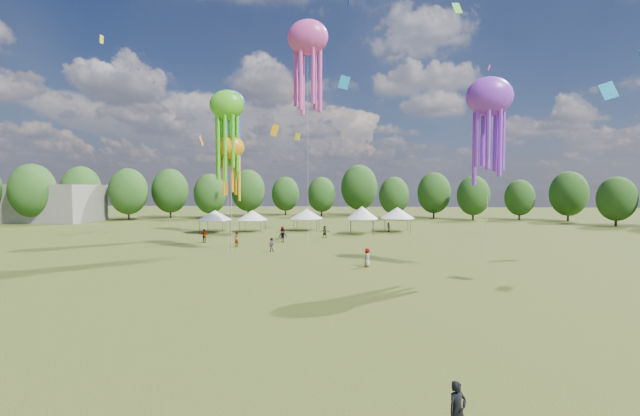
{
  "coord_description": "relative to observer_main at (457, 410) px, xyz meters",
  "views": [
    {
      "loc": [
        5.03,
        -13.52,
        7.38
      ],
      "look_at": [
        2.37,
        15.0,
        6.0
      ],
      "focal_mm": 23.84,
      "sensor_mm": 36.0,
      "label": 1
    }
  ],
  "objects": [
    {
      "name": "hangar",
      "position": [
        -79.91,
        73.06,
        3.15
      ],
      "size": [
        40.0,
        12.0,
        8.0
      ],
      "primitive_type": "cube",
      "color": "gray",
      "rests_on": "ground"
    },
    {
      "name": "show_kites",
      "position": [
        -11.8,
        39.58,
        17.26
      ],
      "size": [
        34.76,
        28.43,
        28.47
      ],
      "color": "#53C821",
      "rests_on": "ground"
    },
    {
      "name": "small_kites",
      "position": [
        -4.53,
        44.99,
        29.0
      ],
      "size": [
        73.54,
        61.29,
        35.8
      ],
      "color": "#53C821",
      "rests_on": "ground"
    },
    {
      "name": "festival_tents",
      "position": [
        -10.84,
        57.63,
        2.14
      ],
      "size": [
        36.02,
        9.92,
        4.39
      ],
      "color": "#47474C",
      "rests_on": "ground"
    },
    {
      "name": "spectators_far",
      "position": [
        -10.95,
        44.4,
        0.04
      ],
      "size": [
        26.45,
        32.22,
        1.89
      ],
      "color": "gray",
      "rests_on": "ground"
    },
    {
      "name": "ground",
      "position": [
        -7.91,
        1.06,
        -0.85
      ],
      "size": [
        300.0,
        300.0,
        0.0
      ],
      "primitive_type": "plane",
      "color": "#384416",
      "rests_on": "ground"
    },
    {
      "name": "observer_main",
      "position": [
        0.0,
        0.0,
        0.0
      ],
      "size": [
        0.74,
        0.66,
        1.71
      ],
      "primitive_type": "imported",
      "rotation": [
        0.0,
        0.0,
        0.52
      ],
      "color": "black",
      "rests_on": "ground"
    },
    {
      "name": "spectator_near",
      "position": [
        -12.98,
        35.4,
        -0.06
      ],
      "size": [
        0.82,
        0.67,
        1.59
      ],
      "primitive_type": "imported",
      "rotation": [
        0.0,
        0.0,
        3.05
      ],
      "color": "gray",
      "rests_on": "ground"
    },
    {
      "name": "treeline",
      "position": [
        -11.78,
        63.58,
        5.69
      ],
      "size": [
        201.57,
        95.24,
        13.43
      ],
      "color": "#38281C",
      "rests_on": "ground"
    }
  ]
}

